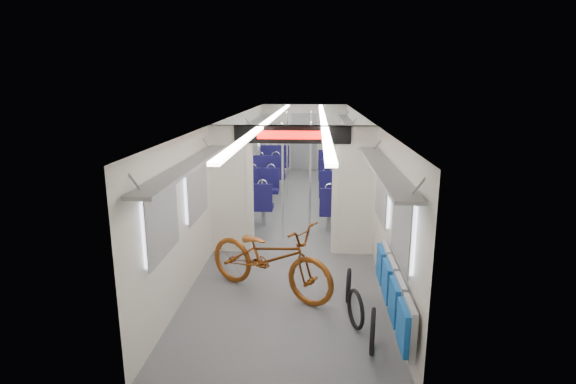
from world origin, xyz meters
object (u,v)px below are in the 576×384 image
object	(u,v)px
flip_bench	(393,291)
seat_bay_near_left	(257,193)
bike_hoop_a	(373,333)
bicycle	(270,257)
bike_hoop_b	(356,311)
stanchion_near_right	(310,180)
stanchion_far_left	(287,156)
seat_bay_near_right	(339,198)
bike_hoop_c	(349,287)
seat_bay_far_right	(333,169)
seat_bay_far_left	(272,165)
stanchion_far_right	(310,155)
stanchion_near_left	(283,182)

from	to	relation	value
flip_bench	seat_bay_near_left	bearing A→B (deg)	114.42
flip_bench	bike_hoop_a	distance (m)	0.59
bicycle	bike_hoop_a	size ratio (longest dim) A/B	3.91
bike_hoop_b	stanchion_near_right	xyz separation A→B (m)	(-0.63, 3.47, 0.92)
flip_bench	stanchion_far_left	xyz separation A→B (m)	(-1.70, 6.65, 0.57)
bike_hoop_b	bicycle	bearing A→B (deg)	142.05
flip_bench	seat_bay_near_right	world-z (taller)	seat_bay_near_right
bike_hoop_b	stanchion_far_left	world-z (taller)	stanchion_far_left
bike_hoop_c	seat_bay_far_right	xyz separation A→B (m)	(0.04, 7.42, 0.30)
bike_hoop_b	bike_hoop_c	bearing A→B (deg)	93.26
flip_bench	seat_bay_far_left	world-z (taller)	seat_bay_far_left
bike_hoop_b	stanchion_far_right	distance (m)	6.81
bicycle	bike_hoop_a	distance (m)	1.98
seat_bay_near_left	flip_bench	bearing A→B (deg)	-65.58
seat_bay_near_left	seat_bay_near_right	world-z (taller)	seat_bay_near_left
bike_hoop_b	stanchion_near_right	size ratio (longest dim) A/B	0.22
seat_bay_near_left	stanchion_far_right	distance (m)	2.26
bike_hoop_b	seat_bay_near_right	world-z (taller)	seat_bay_near_right
stanchion_near_left	stanchion_near_right	world-z (taller)	same
bike_hoop_c	seat_bay_near_left	bearing A→B (deg)	113.41
bicycle	bike_hoop_b	bearing A→B (deg)	-98.36
bicycle	flip_bench	xyz separation A→B (m)	(1.59, -1.05, 0.02)
bike_hoop_a	bike_hoop_b	distance (m)	0.55
bike_hoop_b	stanchion_near_left	xyz separation A→B (m)	(-1.15, 3.27, 0.92)
seat_bay_near_right	stanchion_far_right	world-z (taller)	stanchion_far_right
bike_hoop_a	bike_hoop_c	size ratio (longest dim) A/B	1.09
bike_hoop_a	stanchion_far_left	xyz separation A→B (m)	(-1.42, 7.05, 0.90)
flip_bench	seat_bay_far_left	bearing A→B (deg)	105.17
bike_hoop_c	stanchion_near_left	size ratio (longest dim) A/B	0.22
bike_hoop_c	stanchion_far_right	size ratio (longest dim) A/B	0.22
stanchion_far_right	stanchion_near_left	bearing A→B (deg)	-98.09
stanchion_far_right	seat_bay_far_left	bearing A→B (deg)	127.02
bike_hoop_b	seat_bay_far_left	xyz separation A→B (m)	(-1.87, 8.31, 0.33)
seat_bay_far_right	bike_hoop_a	bearing A→B (deg)	-89.06
seat_bay_near_left	seat_bay_near_right	bearing A→B (deg)	-8.99
seat_bay_near_right	seat_bay_far_left	size ratio (longest dim) A/B	0.85
seat_bay_far_right	stanchion_near_right	world-z (taller)	stanchion_near_right
seat_bay_near_left	seat_bay_far_right	distance (m)	3.71
bike_hoop_b	stanchion_far_right	size ratio (longest dim) A/B	0.22
bicycle	stanchion_far_right	distance (m)	5.86
stanchion_far_left	stanchion_far_right	xyz separation A→B (m)	(0.61, 0.19, 0.00)
flip_bench	seat_bay_near_right	distance (m)	4.76
bike_hoop_a	seat_bay_far_left	distance (m)	9.07
seat_bay_near_right	stanchion_near_left	xyz separation A→B (m)	(-1.16, -1.34, 0.63)
bicycle	bike_hoop_b	distance (m)	1.52
flip_bench	stanchion_near_right	size ratio (longest dim) A/B	0.93
seat_bay_far_left	stanchion_far_left	world-z (taller)	stanchion_far_left
bicycle	stanchion_near_right	size ratio (longest dim) A/B	0.92
seat_bay_near_left	stanchion_far_left	size ratio (longest dim) A/B	0.83
bike_hoop_a	stanchion_near_right	world-z (taller)	stanchion_near_right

